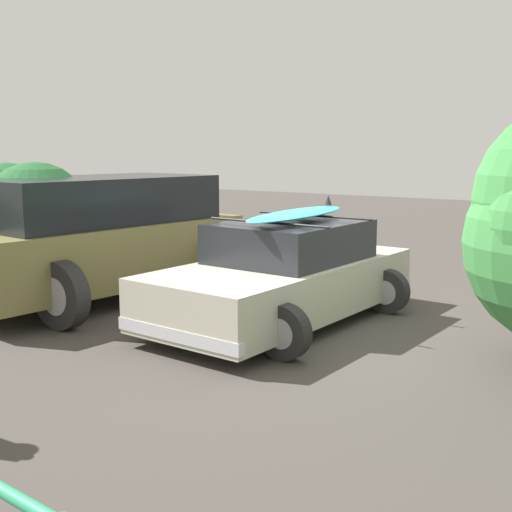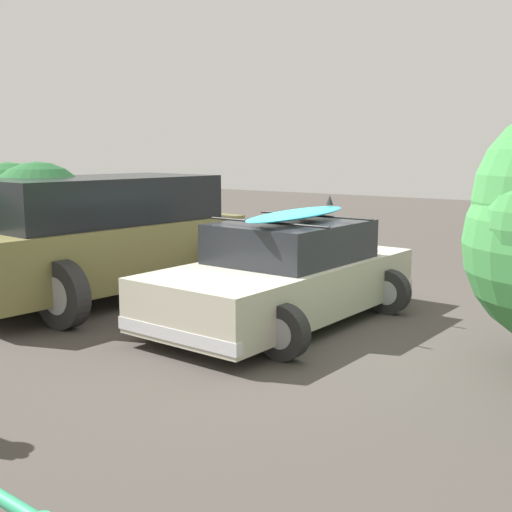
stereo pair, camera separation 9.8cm
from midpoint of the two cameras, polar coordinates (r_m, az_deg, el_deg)
The scene contains 3 objects.
ground_plane at distance 8.06m, azimuth 6.38°, elevation -6.62°, with size 44.00×44.00×0.02m, color #423D38.
sedan_car at distance 8.27m, azimuth 3.01°, elevation -1.69°, with size 2.38×4.05×1.58m.
suv_car at distance 9.76m, azimuth -13.36°, elevation 1.74°, with size 3.01×4.58×1.82m.
Camera 2 is at (-3.92, 6.68, 2.20)m, focal length 45.00 mm.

